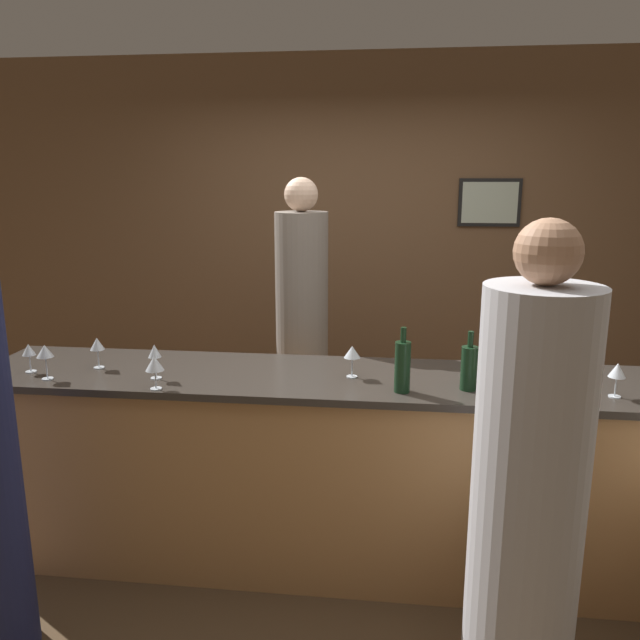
% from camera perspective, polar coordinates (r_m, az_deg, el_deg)
% --- Properties ---
extents(ground_plane, '(14.00, 14.00, 0.00)m').
position_cam_1_polar(ground_plane, '(3.46, 1.97, -21.05)').
color(ground_plane, '#4C3823').
extents(back_wall, '(8.00, 0.08, 2.80)m').
position_cam_1_polar(back_wall, '(4.74, 4.04, 6.51)').
color(back_wall, brown).
rests_on(back_wall, ground_plane).
extents(bar_counter, '(3.61, 0.67, 1.00)m').
position_cam_1_polar(bar_counter, '(3.20, 2.04, -13.61)').
color(bar_counter, '#B27F4C').
rests_on(bar_counter, ground_plane).
extents(bartender, '(0.31, 0.31, 1.93)m').
position_cam_1_polar(bartender, '(3.78, -1.64, -2.75)').
color(bartender, gray).
rests_on(bartender, ground_plane).
extents(guest_1, '(0.40, 0.40, 1.81)m').
position_cam_1_polar(guest_1, '(2.41, 18.47, -15.04)').
color(guest_1, '#B2B2B7').
rests_on(guest_1, ground_plane).
extents(wine_bottle_0, '(0.08, 0.08, 0.27)m').
position_cam_1_polar(wine_bottle_0, '(2.87, 13.47, -4.22)').
color(wine_bottle_0, black).
rests_on(wine_bottle_0, bar_counter).
extents(wine_bottle_1, '(0.07, 0.07, 0.30)m').
position_cam_1_polar(wine_bottle_1, '(2.78, 7.55, -4.18)').
color(wine_bottle_1, black).
rests_on(wine_bottle_1, bar_counter).
extents(wine_glass_0, '(0.08, 0.08, 0.17)m').
position_cam_1_polar(wine_glass_0, '(3.20, -23.85, -2.71)').
color(wine_glass_0, silver).
rests_on(wine_glass_0, bar_counter).
extents(wine_glass_1, '(0.07, 0.07, 0.16)m').
position_cam_1_polar(wine_glass_1, '(3.29, -19.70, -2.16)').
color(wine_glass_1, silver).
rests_on(wine_glass_1, bar_counter).
extents(wine_glass_2, '(0.08, 0.08, 0.16)m').
position_cam_1_polar(wine_glass_2, '(2.89, -14.89, -3.91)').
color(wine_glass_2, silver).
rests_on(wine_glass_2, bar_counter).
extents(wine_glass_3, '(0.07, 0.07, 0.15)m').
position_cam_1_polar(wine_glass_3, '(2.99, 25.54, -4.25)').
color(wine_glass_3, silver).
rests_on(wine_glass_3, bar_counter).
extents(wine_glass_4, '(0.06, 0.06, 0.17)m').
position_cam_1_polar(wine_glass_4, '(3.04, -14.88, -2.91)').
color(wine_glass_4, silver).
rests_on(wine_glass_4, bar_counter).
extents(wine_glass_5, '(0.06, 0.06, 0.14)m').
position_cam_1_polar(wine_glass_5, '(3.35, -25.08, -2.58)').
color(wine_glass_5, silver).
rests_on(wine_glass_5, bar_counter).
extents(wine_glass_6, '(0.08, 0.08, 0.15)m').
position_cam_1_polar(wine_glass_6, '(2.96, 2.96, -3.02)').
color(wine_glass_6, silver).
rests_on(wine_glass_6, bar_counter).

